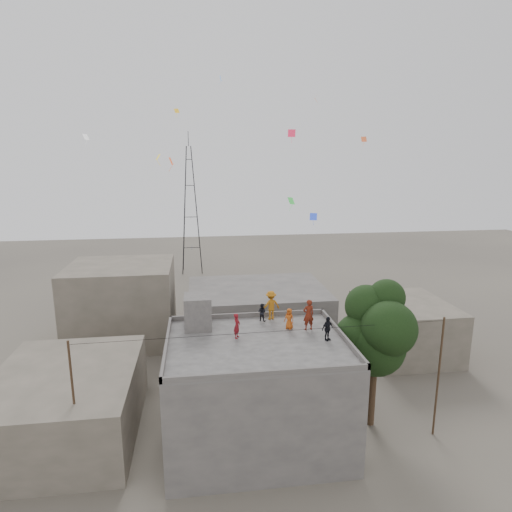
{
  "coord_description": "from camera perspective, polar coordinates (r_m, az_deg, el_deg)",
  "views": [
    {
      "loc": [
        -3.06,
        -21.97,
        15.94
      ],
      "look_at": [
        0.08,
        0.84,
        10.83
      ],
      "focal_mm": 30.0,
      "sensor_mm": 36.0,
      "label": 1
    }
  ],
  "objects": [
    {
      "name": "kites",
      "position": [
        30.61,
        -1.2,
        14.5
      ],
      "size": [
        20.69,
        13.7,
        11.04
      ],
      "color": "#E14517",
      "rests_on": "ground"
    },
    {
      "name": "stair_head_box",
      "position": [
        26.11,
        -7.75,
        -7.39
      ],
      "size": [
        1.6,
        1.8,
        2.0
      ],
      "primitive_type": "cube",
      "color": "#514E4B",
      "rests_on": "main_building"
    },
    {
      "name": "person_red_child",
      "position": [
        24.56,
        -2.56,
        -9.28
      ],
      "size": [
        0.53,
        0.62,
        1.45
      ],
      "primitive_type": "imported",
      "rotation": [
        0.0,
        0.0,
        1.16
      ],
      "color": "maroon",
      "rests_on": "main_building"
    },
    {
      "name": "ground",
      "position": [
        27.32,
        0.07,
        -23.18
      ],
      "size": [
        140.0,
        140.0,
        0.0
      ],
      "primitive_type": "plane",
      "color": "#4D4740",
      "rests_on": "ground"
    },
    {
      "name": "neighbor_northwest",
      "position": [
        40.55,
        -17.39,
        -5.94
      ],
      "size": [
        9.0,
        8.0,
        7.0
      ],
      "primitive_type": "cube",
      "color": "#5B5448",
      "rests_on": "ground"
    },
    {
      "name": "neighbor_west",
      "position": [
        28.84,
        -23.89,
        -17.55
      ],
      "size": [
        8.0,
        10.0,
        4.0
      ],
      "primitive_type": "cube",
      "color": "#5B5448",
      "rests_on": "ground"
    },
    {
      "name": "person_orange_child",
      "position": [
        25.91,
        4.45,
        -8.33
      ],
      "size": [
        0.73,
        0.7,
        1.27
      ],
      "primitive_type": "imported",
      "rotation": [
        0.0,
        0.0,
        -0.69
      ],
      "color": "#BA4E15",
      "rests_on": "main_building"
    },
    {
      "name": "parapet",
      "position": [
        24.21,
        0.08,
        -11.08
      ],
      "size": [
        10.0,
        8.0,
        0.3
      ],
      "color": "#514E4B",
      "rests_on": "main_building"
    },
    {
      "name": "main_building",
      "position": [
        25.66,
        0.08,
        -17.64
      ],
      "size": [
        10.0,
        8.0,
        6.1
      ],
      "color": "#514E4B",
      "rests_on": "ground"
    },
    {
      "name": "person_dark_child",
      "position": [
        27.09,
        0.78,
        -7.49
      ],
      "size": [
        0.7,
        0.66,
        1.14
      ],
      "primitive_type": "imported",
      "rotation": [
        0.0,
        0.0,
        2.58
      ],
      "color": "black",
      "rests_on": "main_building"
    },
    {
      "name": "neighbor_east",
      "position": [
        38.76,
        19.12,
        -8.97
      ],
      "size": [
        7.0,
        8.0,
        4.4
      ],
      "primitive_type": "cube",
      "color": "#5B5448",
      "rests_on": "ground"
    },
    {
      "name": "person_orange_adult",
      "position": [
        27.26,
        2.01,
        -6.57
      ],
      "size": [
        1.34,
        0.98,
        1.86
      ],
      "primitive_type": "imported",
      "rotation": [
        0.0,
        0.0,
        -2.87
      ],
      "color": "#AD6513",
      "rests_on": "main_building"
    },
    {
      "name": "person_dark_adult",
      "position": [
        24.56,
        9.5,
        -9.52
      ],
      "size": [
        0.88,
        0.69,
        1.39
      ],
      "primitive_type": "imported",
      "rotation": [
        0.0,
        0.0,
        0.51
      ],
      "color": "black",
      "rests_on": "main_building"
    },
    {
      "name": "transmission_tower",
      "position": [
        62.36,
        -8.71,
        6.05
      ],
      "size": [
        2.97,
        2.97,
        20.01
      ],
      "color": "black",
      "rests_on": "ground"
    },
    {
      "name": "person_red_adult",
      "position": [
        25.78,
        7.01,
        -7.78
      ],
      "size": [
        0.75,
        0.56,
        1.88
      ],
      "primitive_type": "imported",
      "rotation": [
        0.0,
        0.0,
        3.31
      ],
      "color": "maroon",
      "rests_on": "main_building"
    },
    {
      "name": "neighbor_north",
      "position": [
        38.73,
        0.15,
        -7.78
      ],
      "size": [
        12.0,
        9.0,
        5.0
      ],
      "primitive_type": "cube",
      "color": "#514E4B",
      "rests_on": "ground"
    },
    {
      "name": "tree",
      "position": [
        26.73,
        15.96,
        -9.58
      ],
      "size": [
        4.9,
        4.6,
        9.1
      ],
      "color": "black",
      "rests_on": "ground"
    },
    {
      "name": "utility_line",
      "position": [
        24.26,
        1.73,
        -17.44
      ],
      "size": [
        20.12,
        0.62,
        7.4
      ],
      "color": "black",
      "rests_on": "ground"
    }
  ]
}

